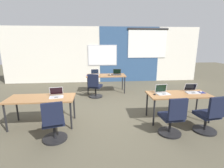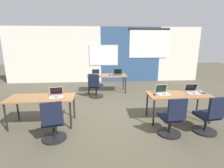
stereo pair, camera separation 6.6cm
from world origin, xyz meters
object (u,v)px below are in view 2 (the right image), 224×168
mouse_near_right_inner (154,94)px  laptop_near_right_inner (162,92)px  chair_near_right_end (209,118)px  laptop_near_right_end (192,91)px  mouse_far_right (111,75)px  laptop_near_left_inner (56,95)px  chair_far_left (96,88)px  laptop_far_right (118,74)px  chair_near_left_inner (53,124)px  chair_near_right_inner (172,120)px  mouse_near_right_end (201,92)px  mouse_far_left (90,75)px  desk_far_center (107,76)px  desk_near_right (178,96)px  laptop_far_left (96,74)px  desk_near_left (41,100)px

mouse_near_right_inner → laptop_near_right_inner: bearing=19.8°
chair_near_right_end → laptop_near_right_end: bearing=-100.7°
mouse_near_right_inner → mouse_far_right: mouse_far_right is taller
laptop_near_right_end → laptop_near_left_inner: bearing=-174.8°
chair_far_left → laptop_far_right: bearing=-123.0°
laptop_near_right_inner → mouse_near_right_inner: size_ratio=3.58×
laptop_near_right_end → chair_near_left_inner: 3.59m
laptop_near_right_inner → chair_near_right_inner: laptop_near_right_inner is taller
laptop_far_right → laptop_near_left_inner: (-1.85, -2.80, -0.00)m
mouse_near_right_end → chair_near_left_inner: (-3.69, -0.84, -0.36)m
laptop_near_left_inner → chair_near_right_inner: bearing=-27.1°
mouse_far_left → desk_far_center: bearing=-0.7°
laptop_near_right_end → laptop_far_right: 3.23m
mouse_far_right → chair_near_left_inner: 3.88m
desk_near_right → laptop_near_right_end: 0.44m
desk_far_center → mouse_near_right_end: bearing=-48.8°
desk_far_center → chair_near_right_end: (2.13, -3.56, -0.28)m
mouse_near_right_end → chair_near_left_inner: bearing=-167.1°
chair_near_right_inner → mouse_far_left: chair_near_right_inner is taller
laptop_far_left → mouse_far_left: laptop_far_left is taller
laptop_near_left_inner → mouse_near_right_inner: bearing=-11.6°
laptop_near_right_end → chair_near_left_inner: size_ratio=0.38×
laptop_near_right_end → mouse_far_right: (-1.98, 2.69, -0.03)m
laptop_near_right_inner → mouse_far_left: bearing=118.9°
desk_near_left → chair_near_left_inner: bearing=-59.6°
mouse_near_right_end → mouse_far_right: 3.51m
mouse_near_right_end → mouse_far_left: 4.13m
chair_near_right_end → chair_near_right_inner: bearing=-6.4°
desk_near_right → chair_near_left_inner: size_ratio=1.74×
laptop_far_right → mouse_far_left: (-1.15, -0.03, -0.03)m
chair_near_right_inner → chair_far_left: size_ratio=1.00×
laptop_near_right_end → laptop_near_right_inner: size_ratio=0.98×
laptop_far_left → mouse_far_left: bearing=-162.0°
laptop_near_right_end → chair_near_left_inner: (-3.46, -0.88, -0.39)m
desk_far_center → laptop_near_right_end: (2.17, -2.71, 0.11)m
chair_near_right_end → mouse_near_right_inner: (-1.04, 0.72, 0.36)m
desk_near_left → chair_near_right_inner: bearing=-14.6°
chair_near_right_inner → chair_far_left: 3.35m
desk_near_right → desk_far_center: (-1.75, 2.80, 0.00)m
laptop_near_right_end → mouse_near_right_inner: bearing=-168.9°
desk_near_left → laptop_far_right: size_ratio=4.37×
mouse_far_right → chair_far_left: bearing=-133.1°
desk_far_center → laptop_far_left: 0.47m
mouse_far_right → mouse_far_left: bearing=178.2°
mouse_far_right → desk_far_center: bearing=174.0°
laptop_near_left_inner → desk_near_left: bearing=176.3°
mouse_near_right_inner → laptop_near_left_inner: (-2.48, 0.08, 0.03)m
chair_near_right_inner → laptop_near_right_end: bearing=-140.4°
mouse_near_right_end → mouse_near_right_inner: size_ratio=1.03×
desk_far_center → chair_near_right_inner: bearing=-70.6°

